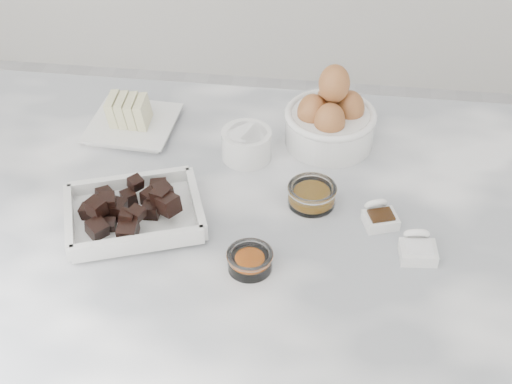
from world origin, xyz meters
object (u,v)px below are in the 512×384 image
egg_bowl (330,119)px  chocolate_dish (134,210)px  sugar_ramekin (247,143)px  butter_plate (131,118)px  salt_spoon (418,248)px  vanilla_spoon (379,216)px  honey_bowl (312,194)px  zest_bowl (250,260)px

egg_bowl → chocolate_dish: bearing=-139.3°
sugar_ramekin → egg_bowl: 0.15m
butter_plate → egg_bowl: egg_bowl is taller
chocolate_dish → salt_spoon: bearing=-2.3°
salt_spoon → vanilla_spoon: bearing=130.9°
butter_plate → salt_spoon: size_ratio=2.33×
butter_plate → vanilla_spoon: butter_plate is taller
egg_bowl → vanilla_spoon: size_ratio=2.25×
salt_spoon → sugar_ramekin: bearing=143.9°
sugar_ramekin → egg_bowl: size_ratio=0.53×
butter_plate → honey_bowl: butter_plate is taller
honey_bowl → sugar_ramekin: bearing=137.6°
honey_bowl → vanilla_spoon: vanilla_spoon is taller
butter_plate → salt_spoon: butter_plate is taller
chocolate_dish → honey_bowl: 0.28m
egg_bowl → zest_bowl: (-0.10, -0.33, -0.03)m
sugar_ramekin → salt_spoon: 0.35m
honey_bowl → chocolate_dish: bearing=-163.8°
honey_bowl → salt_spoon: size_ratio=1.16×
salt_spoon → zest_bowl: bearing=-166.4°
honey_bowl → egg_bowl: bearing=83.5°
butter_plate → egg_bowl: 0.36m
sugar_ramekin → salt_spoon: bearing=-36.1°
butter_plate → vanilla_spoon: (0.45, -0.20, -0.01)m
butter_plate → sugar_ramekin: 0.23m
sugar_ramekin → vanilla_spoon: sugar_ramekin is taller
sugar_ramekin → zest_bowl: size_ratio=1.26×
chocolate_dish → sugar_ramekin: 0.24m
zest_bowl → egg_bowl: bearing=73.2°
chocolate_dish → vanilla_spoon: chocolate_dish is taller
egg_bowl → salt_spoon: 0.31m
zest_bowl → vanilla_spoon: bearing=33.4°
vanilla_spoon → honey_bowl: bearing=163.3°
chocolate_dish → zest_bowl: chocolate_dish is taller
vanilla_spoon → salt_spoon: size_ratio=1.05×
chocolate_dish → salt_spoon: size_ratio=3.63×
zest_bowl → honey_bowl: bearing=62.9°
egg_bowl → honey_bowl: 0.17m
sugar_ramekin → egg_bowl: (0.14, 0.06, 0.02)m
sugar_ramekin → honey_bowl: (0.12, -0.11, -0.01)m
chocolate_dish → egg_bowl: size_ratio=1.54×
butter_plate → salt_spoon: bearing=-27.8°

